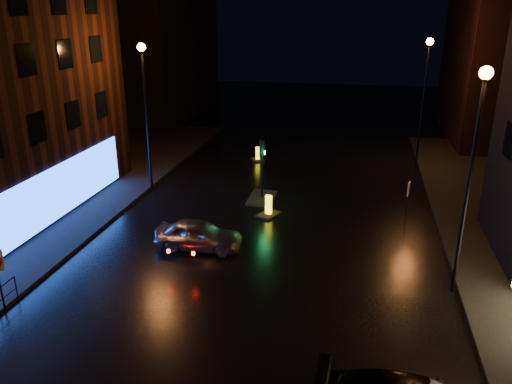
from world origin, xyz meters
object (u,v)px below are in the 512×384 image
Objects in this scene: traffic_signal at (262,191)px; bollard_near at (269,211)px; silver_hatchback at (199,235)px; road_sign_right at (408,192)px; bollard_far at (258,158)px.

bollard_near is (0.80, -2.27, -0.26)m from traffic_signal.
silver_hatchback reaches higher than bollard_near.
traffic_signal is at bearing 1.85° from road_sign_right.
traffic_signal is 7.53m from bollard_far.
bollard_far is (-2.57, 9.58, -0.03)m from bollard_near.
traffic_signal is at bearing -101.21° from bollard_far.
traffic_signal is 2.30× the size of bollard_near.
traffic_signal is 0.90× the size of silver_hatchback.
traffic_signal reaches higher than road_sign_right.
road_sign_right reaches higher than silver_hatchback.
silver_hatchback is at bearing -95.94° from bollard_near.
silver_hatchback is (-1.57, -6.56, 0.15)m from traffic_signal.
bollard_far is (-1.77, 7.31, -0.29)m from traffic_signal.
road_sign_right is (6.90, 0.78, 1.29)m from bollard_near.
traffic_signal is 2.61× the size of bollard_far.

